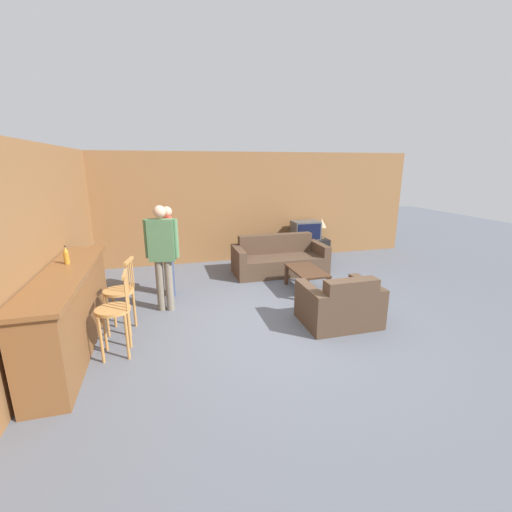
{
  "coord_description": "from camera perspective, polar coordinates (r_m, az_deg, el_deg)",
  "views": [
    {
      "loc": [
        -1.62,
        -4.41,
        2.33
      ],
      "look_at": [
        -0.17,
        0.86,
        0.85
      ],
      "focal_mm": 24.0,
      "sensor_mm": 36.0,
      "label": 1
    }
  ],
  "objects": [
    {
      "name": "person_by_counter",
      "position": [
        5.59,
        -15.35,
        0.64
      ],
      "size": [
        0.52,
        0.24,
        1.72
      ],
      "color": "#756B5B",
      "rests_on": "ground_plane"
    },
    {
      "name": "tv_unit",
      "position": [
        8.71,
        8.14,
        1.18
      ],
      "size": [
        1.13,
        0.55,
        0.5
      ],
      "color": "black",
      "rests_on": "ground_plane"
    },
    {
      "name": "armchair_near",
      "position": [
        5.28,
        13.84,
        -8.06
      ],
      "size": [
        1.09,
        0.84,
        0.78
      ],
      "color": "#4C3828",
      "rests_on": "ground_plane"
    },
    {
      "name": "coffee_table",
      "position": [
        6.46,
        8.43,
        -2.79
      ],
      "size": [
        0.54,
        0.97,
        0.42
      ],
      "color": "#472D1E",
      "rests_on": "ground_plane"
    },
    {
      "name": "wall_back",
      "position": [
        8.35,
        -4.1,
        8.03
      ],
      "size": [
        9.4,
        0.08,
        2.6
      ],
      "color": "olive",
      "rests_on": "ground_plane"
    },
    {
      "name": "bar_chair_mid",
      "position": [
        5.17,
        -21.67,
        -6.07
      ],
      "size": [
        0.49,
        0.49,
        1.07
      ],
      "color": "#B77F42",
      "rests_on": "ground_plane"
    },
    {
      "name": "bar_chair_near",
      "position": [
        4.57,
        -22.47,
        -8.91
      ],
      "size": [
        0.42,
        0.42,
        1.07
      ],
      "color": "#B77F42",
      "rests_on": "ground_plane"
    },
    {
      "name": "ground_plane",
      "position": [
        5.24,
        4.38,
        -11.27
      ],
      "size": [
        24.0,
        24.0,
        0.0
      ],
      "primitive_type": "plane",
      "color": "#565B66"
    },
    {
      "name": "person_by_window",
      "position": [
        6.26,
        -14.32,
        1.64
      ],
      "size": [
        0.18,
        0.53,
        1.62
      ],
      "color": "#384260",
      "rests_on": "ground_plane"
    },
    {
      "name": "couch_far",
      "position": [
        7.53,
        3.86,
        -0.63
      ],
      "size": [
        2.0,
        0.89,
        0.8
      ],
      "color": "#4C3828",
      "rests_on": "ground_plane"
    },
    {
      "name": "tv",
      "position": [
        8.6,
        8.26,
        4.28
      ],
      "size": [
        0.66,
        0.46,
        0.46
      ],
      "color": "#4C4C4C",
      "rests_on": "tv_unit"
    },
    {
      "name": "bar_counter",
      "position": [
        4.98,
        -28.54,
        -7.95
      ],
      "size": [
        0.55,
        2.72,
        1.05
      ],
      "color": "brown",
      "rests_on": "ground_plane"
    },
    {
      "name": "table_lamp",
      "position": [
        8.76,
        10.85,
        5.32
      ],
      "size": [
        0.24,
        0.24,
        0.51
      ],
      "color": "brown",
      "rests_on": "tv_unit"
    },
    {
      "name": "bottle",
      "position": [
        5.13,
        -29.07,
        0.06
      ],
      "size": [
        0.07,
        0.07,
        0.25
      ],
      "color": "#B27A23",
      "rests_on": "bar_counter"
    },
    {
      "name": "wall_left",
      "position": [
        6.06,
        -29.94,
        3.35
      ],
      "size": [
        0.08,
        8.72,
        2.6
      ],
      "color": "olive",
      "rests_on": "ground_plane"
    }
  ]
}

